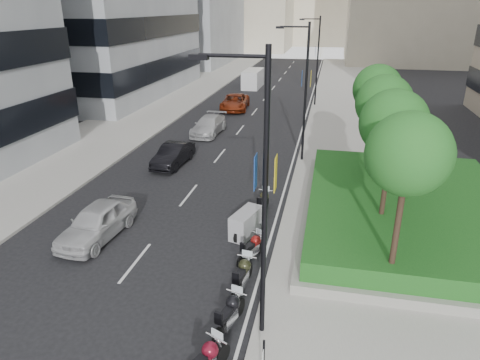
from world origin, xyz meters
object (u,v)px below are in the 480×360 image
(lamp_post_1, at_px, (303,87))
(delivery_van, at_px, (253,80))
(lamp_post_0, at_px, (260,190))
(car_c, at_px, (209,125))
(lamp_post_2, at_px, (316,57))
(motorcycle_4, at_px, (253,248))
(motorcycle_5, at_px, (246,223))
(car_d, at_px, (235,102))
(motorcycle_2, at_px, (230,314))
(motorcycle_6, at_px, (263,203))
(motorcycle_3, at_px, (243,275))
(car_a, at_px, (97,222))
(car_b, at_px, (173,155))

(lamp_post_1, xyz_separation_m, delivery_van, (-8.33, 27.44, -4.01))
(lamp_post_0, xyz_separation_m, car_c, (-7.94, 22.26, -4.34))
(lamp_post_1, relative_size, lamp_post_2, 1.00)
(motorcycle_4, xyz_separation_m, motorcycle_5, (-0.67, 1.98, 0.05))
(lamp_post_0, bearing_deg, car_c, 109.64)
(car_d, bearing_deg, motorcycle_2, -82.48)
(lamp_post_0, xyz_separation_m, delivery_van, (-8.33, 44.44, -4.01))
(motorcycle_4, xyz_separation_m, motorcycle_6, (-0.27, 4.38, 0.04))
(motorcycle_4, bearing_deg, motorcycle_3, -155.35)
(lamp_post_2, distance_m, car_a, 31.76)
(motorcycle_5, height_order, car_b, car_b)
(lamp_post_0, height_order, motorcycle_3, lamp_post_0)
(motorcycle_2, xyz_separation_m, motorcycle_4, (-0.02, 4.26, -0.05))
(motorcycle_2, distance_m, motorcycle_6, 8.64)
(motorcycle_2, relative_size, car_c, 0.44)
(lamp_post_0, distance_m, car_d, 32.75)
(lamp_post_0, bearing_deg, lamp_post_1, 90.00)
(car_a, distance_m, delivery_van, 39.83)
(lamp_post_2, distance_m, car_d, 9.55)
(lamp_post_0, height_order, car_d, lamp_post_0)
(lamp_post_2, xyz_separation_m, car_c, (-7.94, -12.74, -4.34))
(motorcycle_2, xyz_separation_m, motorcycle_3, (-0.02, 2.17, 0.01))
(motorcycle_5, xyz_separation_m, car_d, (-6.18, 25.28, 0.18))
(motorcycle_4, relative_size, delivery_van, 0.35)
(motorcycle_5, bearing_deg, car_d, 30.55)
(lamp_post_1, relative_size, motorcycle_5, 4.29)
(motorcycle_6, xyz_separation_m, car_d, (-6.59, 22.88, 0.19))
(motorcycle_5, distance_m, car_a, 6.78)
(motorcycle_2, distance_m, motorcycle_4, 4.26)
(motorcycle_2, distance_m, car_b, 16.21)
(lamp_post_1, xyz_separation_m, lamp_post_2, (0.00, 18.00, 0.00))
(motorcycle_4, xyz_separation_m, delivery_van, (-7.40, 40.17, 0.51))
(motorcycle_6, bearing_deg, motorcycle_5, 175.60)
(car_a, relative_size, car_b, 1.08)
(motorcycle_3, relative_size, car_b, 0.52)
(lamp_post_0, height_order, motorcycle_6, lamp_post_0)
(lamp_post_2, xyz_separation_m, motorcycle_5, (-1.61, -28.76, -4.47))
(motorcycle_4, relative_size, car_a, 0.41)
(lamp_post_2, relative_size, car_c, 1.80)
(car_d, height_order, delivery_van, delivery_van)
(motorcycle_6, relative_size, delivery_van, 0.41)
(lamp_post_0, distance_m, car_b, 17.21)
(lamp_post_0, relative_size, motorcycle_5, 4.29)
(motorcycle_6, xyz_separation_m, car_b, (-6.98, 5.85, 0.13))
(motorcycle_5, relative_size, car_b, 0.49)
(car_a, bearing_deg, car_c, 93.87)
(motorcycle_3, bearing_deg, motorcycle_2, -173.11)
(car_d, distance_m, delivery_van, 12.93)
(motorcycle_3, distance_m, car_d, 30.13)
(motorcycle_4, height_order, car_d, car_d)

